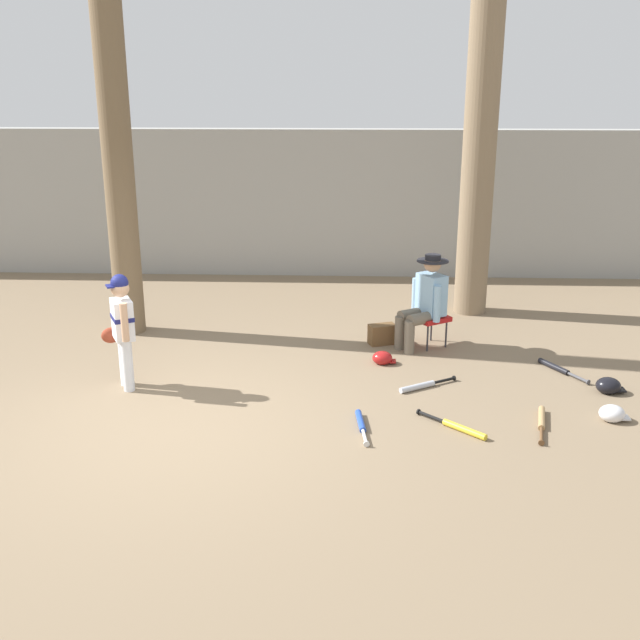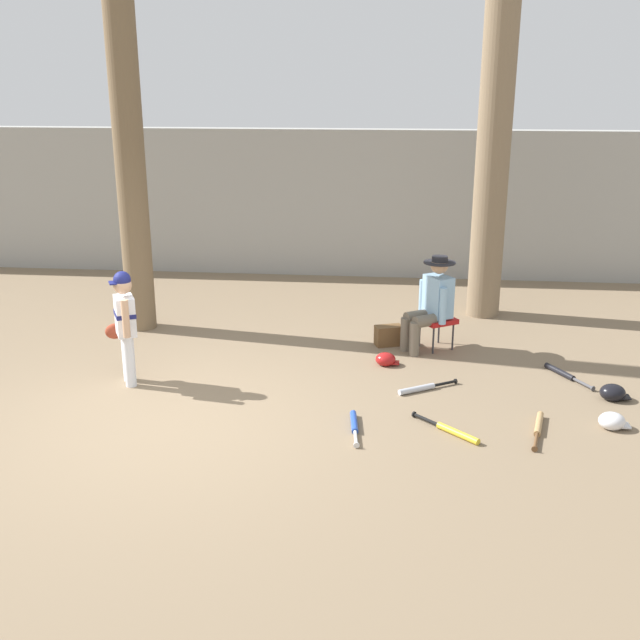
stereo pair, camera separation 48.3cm
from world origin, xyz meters
name	(u,v)px [view 2 (the right image)]	position (x,y,z in m)	size (l,w,h in m)	color
ground_plane	(170,424)	(0.00, 0.00, 0.00)	(60.00, 60.00, 0.00)	#7F6B51
concrete_back_wall	(271,202)	(0.00, 6.26, 1.24)	(18.00, 0.36, 2.48)	#9E9E99
tree_near_player	(127,116)	(-1.28, 2.97, 2.84)	(0.63, 0.63, 6.35)	brown
tree_behind_spectator	(494,133)	(3.47, 4.08, 2.58)	(0.74, 0.74, 5.92)	#7F6B51
young_ballplayer	(124,320)	(-0.77, 1.01, 0.74)	(0.48, 0.54, 1.31)	white
folding_stool	(437,321)	(2.73, 2.54, 0.36)	(0.55, 0.55, 0.41)	red
seated_spectator	(431,301)	(2.65, 2.48, 0.64)	(0.65, 0.58, 1.20)	#6B6051
handbag_beside_stool	(388,336)	(2.13, 2.59, 0.13)	(0.34, 0.18, 0.26)	brown
bat_black_composite	(563,374)	(4.17, 1.72, 0.03)	(0.44, 0.72, 0.07)	black
bat_aluminum_silver	(421,388)	(2.52, 1.11, 0.03)	(0.67, 0.45, 0.07)	#B7BCC6
bat_wood_tan	(538,427)	(3.64, 0.26, 0.03)	(0.25, 0.81, 0.07)	tan
bat_yellow_trainer	(453,431)	(2.80, 0.07, 0.03)	(0.64, 0.61, 0.07)	yellow
bat_blue_youth	(354,425)	(1.84, 0.12, 0.03)	(0.14, 0.72, 0.07)	#2347AD
batting_helmet_white	(612,421)	(4.37, 0.37, 0.08)	(0.31, 0.24, 0.18)	silver
batting_helmet_black	(613,393)	(4.56, 1.09, 0.08)	(0.32, 0.25, 0.18)	black
batting_helmet_red	(386,359)	(2.11, 1.87, 0.07)	(0.29, 0.22, 0.16)	#A81919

